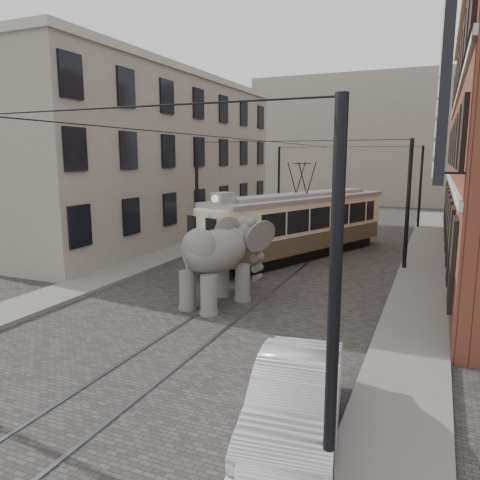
% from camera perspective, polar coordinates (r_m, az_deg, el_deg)
% --- Properties ---
extents(ground, '(120.00, 120.00, 0.00)m').
position_cam_1_polar(ground, '(18.18, 1.45, -6.40)').
color(ground, '#43403E').
extents(tram_rails, '(1.54, 80.00, 0.02)m').
position_cam_1_polar(tram_rails, '(18.18, 1.45, -6.37)').
color(tram_rails, slate).
rests_on(tram_rails, ground).
extents(sidewalk_right, '(2.00, 60.00, 0.15)m').
position_cam_1_polar(sidewalk_right, '(16.99, 20.80, -8.01)').
color(sidewalk_right, slate).
rests_on(sidewalk_right, ground).
extents(sidewalk_left, '(2.00, 60.00, 0.15)m').
position_cam_1_polar(sidewalk_left, '(21.35, -15.02, -4.04)').
color(sidewalk_left, slate).
rests_on(sidewalk_left, ground).
extents(stucco_building, '(7.00, 24.00, 10.00)m').
position_cam_1_polar(stucco_building, '(31.47, -10.64, 9.65)').
color(stucco_building, gray).
rests_on(stucco_building, ground).
extents(distant_block, '(28.00, 10.00, 14.00)m').
position_cam_1_polar(distant_block, '(56.60, 16.95, 11.56)').
color(distant_block, gray).
rests_on(distant_block, ground).
extents(catenary, '(11.00, 30.20, 6.00)m').
position_cam_1_polar(catenary, '(22.32, 5.77, 4.49)').
color(catenary, black).
rests_on(catenary, ground).
extents(tram, '(7.01, 12.41, 4.90)m').
position_cam_1_polar(tram, '(24.32, 7.50, 3.62)').
color(tram, '#EFE8C2').
rests_on(tram, ground).
extents(elephant, '(3.75, 5.39, 3.00)m').
position_cam_1_polar(elephant, '(16.31, -3.02, -2.91)').
color(elephant, slate).
rests_on(elephant, ground).
extents(parked_car, '(2.26, 4.67, 1.48)m').
position_cam_1_polar(parked_car, '(9.20, 6.93, -18.80)').
color(parked_car, '#B8B8BD').
rests_on(parked_car, ground).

